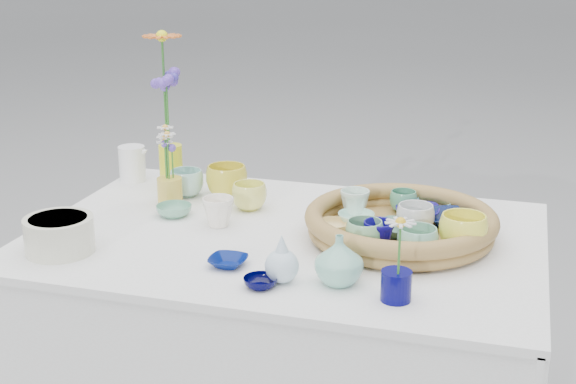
# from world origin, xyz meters

# --- Properties ---
(wicker_tray) EXTENTS (0.47, 0.47, 0.08)m
(wicker_tray) POSITION_xyz_m (0.28, 0.05, 0.80)
(wicker_tray) COLOR brown
(wicker_tray) RESTS_ON display_table
(tray_ceramic_0) EXTENTS (0.13, 0.13, 0.03)m
(tray_ceramic_0) POSITION_xyz_m (0.31, 0.17, 0.80)
(tray_ceramic_0) COLOR navy
(tray_ceramic_0) RESTS_ON wicker_tray
(tray_ceramic_1) EXTENTS (0.17, 0.17, 0.03)m
(tray_ceramic_1) POSITION_xyz_m (0.39, 0.13, 0.80)
(tray_ceramic_1) COLOR #03103F
(tray_ceramic_1) RESTS_ON wicker_tray
(tray_ceramic_2) EXTENTS (0.13, 0.13, 0.09)m
(tray_ceramic_2) POSITION_xyz_m (0.44, -0.03, 0.83)
(tray_ceramic_2) COLOR #F6EF46
(tray_ceramic_2) RESTS_ON wicker_tray
(tray_ceramic_3) EXTENTS (0.13, 0.13, 0.03)m
(tray_ceramic_3) POSITION_xyz_m (0.28, 0.03, 0.80)
(tray_ceramic_3) COLOR #4A7962
(tray_ceramic_3) RESTS_ON wicker_tray
(tray_ceramic_4) EXTENTS (0.12, 0.12, 0.07)m
(tray_ceramic_4) POSITION_xyz_m (0.22, -0.08, 0.82)
(tray_ceramic_4) COLOR #7AB887
(tray_ceramic_4) RESTS_ON wicker_tray
(tray_ceramic_5) EXTENTS (0.10, 0.10, 0.03)m
(tray_ceramic_5) POSITION_xyz_m (0.16, 0.07, 0.80)
(tray_ceramic_5) COLOR #B0E7D3
(tray_ceramic_5) RESTS_ON wicker_tray
(tray_ceramic_6) EXTENTS (0.10, 0.10, 0.07)m
(tray_ceramic_6) POSITION_xyz_m (0.15, 0.13, 0.82)
(tray_ceramic_6) COLOR silver
(tray_ceramic_6) RESTS_ON wicker_tray
(tray_ceramic_7) EXTENTS (0.09, 0.09, 0.07)m
(tray_ceramic_7) POSITION_xyz_m (0.31, 0.05, 0.82)
(tray_ceramic_7) COLOR silver
(tray_ceramic_7) RESTS_ON wicker_tray
(tray_ceramic_8) EXTENTS (0.11, 0.11, 0.03)m
(tray_ceramic_8) POSITION_xyz_m (0.34, 0.23, 0.80)
(tray_ceramic_8) COLOR #84DDFA
(tray_ceramic_8) RESTS_ON wicker_tray
(tray_ceramic_9) EXTENTS (0.10, 0.10, 0.07)m
(tray_ceramic_9) POSITION_xyz_m (0.25, -0.07, 0.82)
(tray_ceramic_9) COLOR #0E076B
(tray_ceramic_9) RESTS_ON wicker_tray
(tray_ceramic_10) EXTENTS (0.09, 0.09, 0.03)m
(tray_ceramic_10) POSITION_xyz_m (0.12, 0.00, 0.80)
(tray_ceramic_10) COLOR #E8C97A
(tray_ceramic_10) RESTS_ON wicker_tray
(tray_ceramic_11) EXTENTS (0.12, 0.12, 0.07)m
(tray_ceramic_11) POSITION_xyz_m (0.34, -0.10, 0.82)
(tray_ceramic_11) COLOR #75B294
(tray_ceramic_11) RESTS_ON wicker_tray
(tray_ceramic_12) EXTENTS (0.09, 0.09, 0.06)m
(tray_ceramic_12) POSITION_xyz_m (0.26, 0.20, 0.81)
(tray_ceramic_12) COLOR #4C976F
(tray_ceramic_12) RESTS_ON wicker_tray
(loose_ceramic_0) EXTENTS (0.13, 0.13, 0.09)m
(loose_ceramic_0) POSITION_xyz_m (-0.25, 0.24, 0.81)
(loose_ceramic_0) COLOR gold
(loose_ceramic_0) RESTS_ON display_table
(loose_ceramic_1) EXTENTS (0.10, 0.10, 0.07)m
(loose_ceramic_1) POSITION_xyz_m (-0.15, 0.15, 0.80)
(loose_ceramic_1) COLOR #E9E766
(loose_ceramic_1) RESTS_ON display_table
(loose_ceramic_2) EXTENTS (0.10, 0.10, 0.03)m
(loose_ceramic_2) POSITION_xyz_m (-0.32, 0.05, 0.78)
(loose_ceramic_2) COLOR #65A283
(loose_ceramic_2) RESTS_ON display_table
(loose_ceramic_3) EXTENTS (0.10, 0.10, 0.08)m
(loose_ceramic_3) POSITION_xyz_m (-0.18, 0.01, 0.80)
(loose_ceramic_3) COLOR white
(loose_ceramic_3) RESTS_ON display_table
(loose_ceramic_4) EXTENTS (0.09, 0.09, 0.02)m
(loose_ceramic_4) POSITION_xyz_m (-0.07, -0.23, 0.78)
(loose_ceramic_4) COLOR #01115A
(loose_ceramic_4) RESTS_ON display_table
(loose_ceramic_5) EXTENTS (0.12, 0.12, 0.08)m
(loose_ceramic_5) POSITION_xyz_m (-0.36, 0.21, 0.80)
(loose_ceramic_5) COLOR #9BCEC2
(loose_ceramic_5) RESTS_ON display_table
(loose_ceramic_6) EXTENTS (0.09, 0.09, 0.02)m
(loose_ceramic_6) POSITION_xyz_m (0.04, -0.32, 0.78)
(loose_ceramic_6) COLOR black
(loose_ceramic_6) RESTS_ON display_table
(fluted_bowl) EXTENTS (0.21, 0.21, 0.09)m
(fluted_bowl) POSITION_xyz_m (-0.48, -0.26, 0.81)
(fluted_bowl) COLOR beige
(fluted_bowl) RESTS_ON display_table
(bud_vase_paleblue) EXTENTS (0.09, 0.09, 0.11)m
(bud_vase_paleblue) POSITION_xyz_m (0.07, -0.28, 0.82)
(bud_vase_paleblue) COLOR silver
(bud_vase_paleblue) RESTS_ON display_table
(bud_vase_seafoam) EXTENTS (0.11, 0.11, 0.11)m
(bud_vase_seafoam) POSITION_xyz_m (0.19, -0.25, 0.82)
(bud_vase_seafoam) COLOR #7ABDA6
(bud_vase_seafoam) RESTS_ON display_table
(bud_vase_cobalt) EXTENTS (0.07, 0.07, 0.06)m
(bud_vase_cobalt) POSITION_xyz_m (0.33, -0.30, 0.80)
(bud_vase_cobalt) COLOR #04024B
(bud_vase_cobalt) RESTS_ON display_table
(single_daisy) EXTENTS (0.08, 0.08, 0.13)m
(single_daisy) POSITION_xyz_m (0.33, -0.31, 0.88)
(single_daisy) COLOR silver
(single_daisy) RESTS_ON bud_vase_cobalt
(tall_vase_yellow) EXTENTS (0.09, 0.09, 0.13)m
(tall_vase_yellow) POSITION_xyz_m (-0.44, 0.28, 0.83)
(tall_vase_yellow) COLOR yellow
(tall_vase_yellow) RESTS_ON display_table
(gerbera) EXTENTS (0.16, 0.16, 0.33)m
(gerbera) POSITION_xyz_m (-0.45, 0.29, 1.05)
(gerbera) COLOR orange
(gerbera) RESTS_ON tall_vase_yellow
(hydrangea) EXTENTS (0.10, 0.10, 0.26)m
(hydrangea) POSITION_xyz_m (-0.44, 0.27, 0.99)
(hydrangea) COLOR #3E30A8
(hydrangea) RESTS_ON tall_vase_yellow
(white_pitcher) EXTENTS (0.11, 0.08, 0.11)m
(white_pitcher) POSITION_xyz_m (-0.58, 0.30, 0.82)
(white_pitcher) COLOR white
(white_pitcher) RESTS_ON display_table
(daisy_cup) EXTENTS (0.08, 0.08, 0.07)m
(daisy_cup) POSITION_xyz_m (-0.38, 0.13, 0.80)
(daisy_cup) COLOR gold
(daisy_cup) RESTS_ON display_table
(daisy_posy) EXTENTS (0.08, 0.08, 0.14)m
(daisy_posy) POSITION_xyz_m (-0.39, 0.14, 0.91)
(daisy_posy) COLOR silver
(daisy_posy) RESTS_ON daisy_cup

